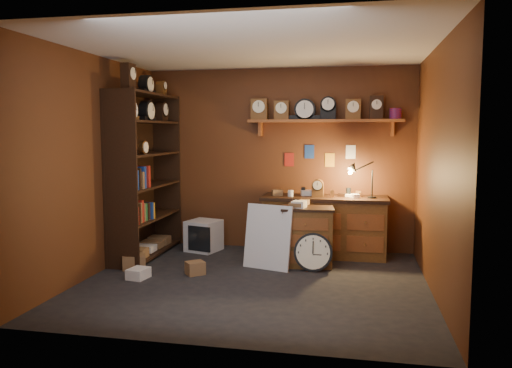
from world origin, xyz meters
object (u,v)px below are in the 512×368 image
Objects in this scene: big_round_clock at (313,252)px; low_cabinet at (307,233)px; workbench at (324,223)px; shelving_unit at (143,168)px.

low_cabinet is at bearing 109.92° from big_round_clock.
big_round_clock is at bearing -76.03° from low_cabinet.
workbench is at bearing 64.76° from low_cabinet.
low_cabinet is (2.33, -0.06, -0.83)m from shelving_unit.
shelving_unit is at bearing 172.68° from low_cabinet.
low_cabinet is at bearing -109.28° from workbench.
low_cabinet is (-0.19, -0.55, -0.05)m from workbench.
workbench is at bearing 84.24° from big_round_clock.
big_round_clock is at bearing -8.21° from shelving_unit.
low_cabinet reaches higher than big_round_clock.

